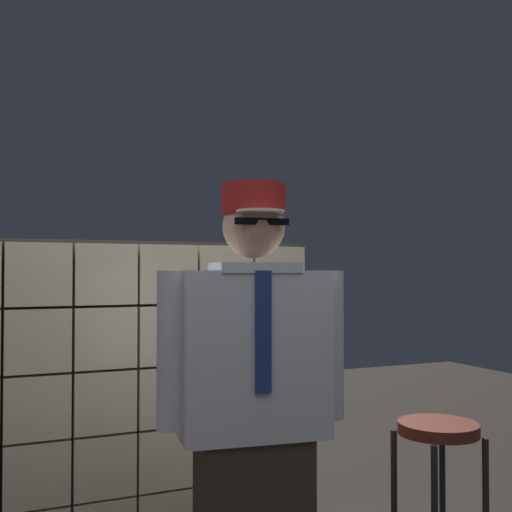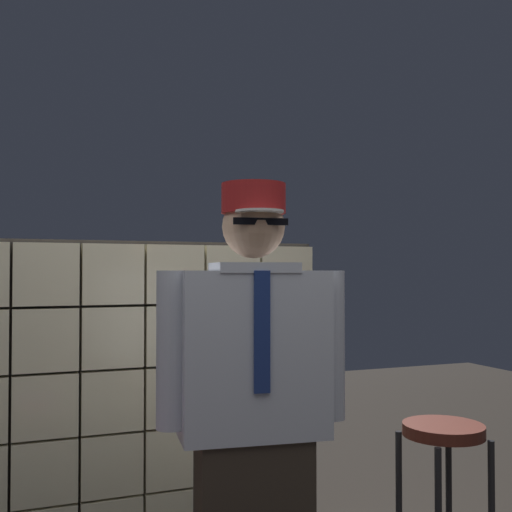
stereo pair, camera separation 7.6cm
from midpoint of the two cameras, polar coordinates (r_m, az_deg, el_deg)
The scene contains 3 objects.
glass_block_wall at distance 3.27m, azimuth -9.72°, elevation -12.78°, with size 1.92×0.10×1.60m.
standing_person at distance 2.27m, azimuth 0.77°, elevation -14.64°, with size 0.70×0.33×1.74m.
bar_stool at distance 2.87m, azimuth 17.71°, elevation -18.46°, with size 0.34×0.34×0.78m.
Camera 2 is at (-0.63, -1.72, 1.43)m, focal length 43.32 mm.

